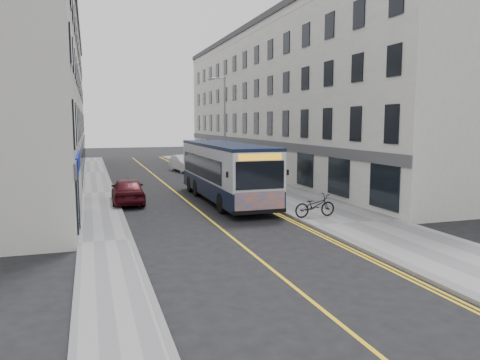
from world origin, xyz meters
TOP-DOWN VIEW (x-y plane):
  - ground at (0.00, 0.00)m, footprint 140.00×140.00m
  - pavement_east at (6.25, 12.00)m, footprint 4.50×64.00m
  - pavement_west at (-5.00, 12.00)m, footprint 2.00×64.00m
  - kerb_east at (4.00, 12.00)m, footprint 0.18×64.00m
  - kerb_west at (-4.00, 12.00)m, footprint 0.18×64.00m
  - road_centre_line at (0.00, 12.00)m, footprint 0.12×64.00m
  - road_dbl_yellow_inner at (3.55, 12.00)m, footprint 0.10×64.00m
  - road_dbl_yellow_outer at (3.75, 12.00)m, footprint 0.10×64.00m
  - terrace_east at (11.50, 21.00)m, footprint 6.00×46.00m
  - terrace_west at (-9.00, 21.00)m, footprint 6.00×46.00m
  - streetlamp at (4.17, 14.00)m, footprint 1.32×0.18m
  - city_bus at (2.20, 6.79)m, footprint 2.77×11.88m
  - bicycle at (4.87, 0.42)m, footprint 2.16×0.82m
  - pedestrian_near at (6.21, 13.74)m, footprint 0.60×0.40m
  - pedestrian_far at (6.87, 11.56)m, footprint 1.01×0.95m
  - car_white at (3.18, 24.36)m, footprint 2.28×4.93m
  - car_maroon at (-3.40, 7.79)m, footprint 1.93×4.56m

SIDE VIEW (x-z plane):
  - ground at x=0.00m, z-range 0.00..0.00m
  - road_centre_line at x=0.00m, z-range 0.00..0.01m
  - road_dbl_yellow_inner at x=3.55m, z-range 0.00..0.01m
  - road_dbl_yellow_outer at x=3.75m, z-range 0.00..0.01m
  - pavement_east at x=6.25m, z-range 0.00..0.12m
  - pavement_west at x=-5.00m, z-range 0.00..0.12m
  - kerb_east at x=4.00m, z-range 0.00..0.13m
  - kerb_west at x=-4.00m, z-range 0.00..0.13m
  - bicycle at x=4.87m, z-range 0.12..1.24m
  - car_maroon at x=-3.40m, z-range 0.00..1.54m
  - car_white at x=3.18m, z-range 0.00..1.57m
  - pedestrian_near at x=6.21m, z-range 0.12..1.74m
  - pedestrian_far at x=6.87m, z-range 0.12..1.78m
  - city_bus at x=2.20m, z-range 0.16..3.61m
  - streetlamp at x=4.17m, z-range 0.38..8.38m
  - terrace_east at x=11.50m, z-range 0.00..13.00m
  - terrace_west at x=-9.00m, z-range 0.00..13.00m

